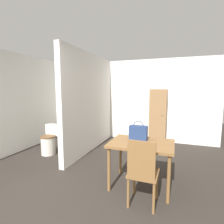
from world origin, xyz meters
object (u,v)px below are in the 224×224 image
object	(u,v)px
dining_table	(141,148)
wooden_chair	(143,171)
toilet	(50,141)
handbag	(138,133)
wooden_cabinet	(158,117)

from	to	relation	value
dining_table	wooden_chair	xyz separation A→B (m)	(0.11, -0.50, -0.15)
toilet	handbag	world-z (taller)	handbag
wooden_cabinet	dining_table	bearing A→B (deg)	-90.79
dining_table	handbag	xyz separation A→B (m)	(-0.07, 0.09, 0.22)
wooden_chair	wooden_cabinet	xyz separation A→B (m)	(-0.08, 2.96, 0.29)
toilet	wooden_chair	bearing A→B (deg)	-25.77
dining_table	wooden_chair	bearing A→B (deg)	-77.39
dining_table	handbag	world-z (taller)	handbag
dining_table	toilet	size ratio (longest dim) A/B	1.43
dining_table	toilet	distance (m)	2.55
dining_table	toilet	world-z (taller)	dining_table
dining_table	handbag	distance (m)	0.25
handbag	wooden_cabinet	size ratio (longest dim) A/B	0.21
toilet	handbag	distance (m)	2.50
wooden_chair	wooden_cabinet	bearing A→B (deg)	92.56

